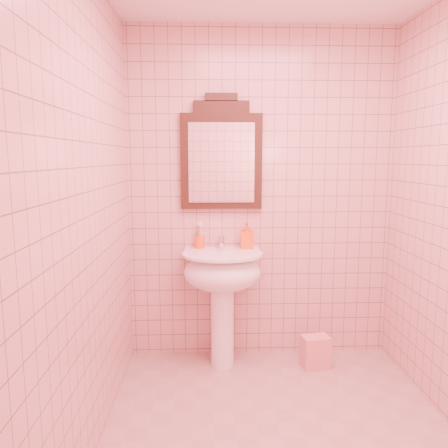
{
  "coord_description": "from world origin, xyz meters",
  "views": [
    {
      "loc": [
        -0.4,
        -2.2,
        1.54
      ],
      "look_at": [
        -0.3,
        0.55,
        1.12
      ],
      "focal_mm": 35.0,
      "sensor_mm": 36.0,
      "label": 1
    }
  ],
  "objects_px": {
    "pedestal_sink": "(222,280)",
    "toothbrush_cup": "(199,242)",
    "soap_dispenser": "(247,235)",
    "towel": "(315,352)",
    "mirror": "(221,156)"
  },
  "relations": [
    {
      "from": "pedestal_sink",
      "to": "toothbrush_cup",
      "type": "bearing_deg",
      "value": 135.34
    },
    {
      "from": "pedestal_sink",
      "to": "soap_dispenser",
      "type": "distance_m",
      "value": 0.38
    },
    {
      "from": "toothbrush_cup",
      "to": "soap_dispenser",
      "type": "distance_m",
      "value": 0.36
    },
    {
      "from": "toothbrush_cup",
      "to": "soap_dispenser",
      "type": "bearing_deg",
      "value": -4.03
    },
    {
      "from": "pedestal_sink",
      "to": "towel",
      "type": "xyz_separation_m",
      "value": [
        0.69,
        -0.06,
        -0.54
      ]
    },
    {
      "from": "mirror",
      "to": "toothbrush_cup",
      "type": "bearing_deg",
      "value": -167.91
    },
    {
      "from": "towel",
      "to": "toothbrush_cup",
      "type": "bearing_deg",
      "value": 165.49
    },
    {
      "from": "mirror",
      "to": "towel",
      "type": "height_order",
      "value": "mirror"
    },
    {
      "from": "mirror",
      "to": "soap_dispenser",
      "type": "relative_size",
      "value": 4.18
    },
    {
      "from": "mirror",
      "to": "pedestal_sink",
      "type": "bearing_deg",
      "value": -90.0
    },
    {
      "from": "soap_dispenser",
      "to": "towel",
      "type": "xyz_separation_m",
      "value": [
        0.5,
        -0.2,
        -0.84
      ]
    },
    {
      "from": "toothbrush_cup",
      "to": "towel",
      "type": "relative_size",
      "value": 0.74
    },
    {
      "from": "mirror",
      "to": "soap_dispenser",
      "type": "xyz_separation_m",
      "value": [
        0.19,
        -0.06,
        -0.59
      ]
    },
    {
      "from": "pedestal_sink",
      "to": "soap_dispenser",
      "type": "xyz_separation_m",
      "value": [
        0.19,
        0.14,
        0.3
      ]
    },
    {
      "from": "mirror",
      "to": "toothbrush_cup",
      "type": "relative_size",
      "value": 4.79
    }
  ]
}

